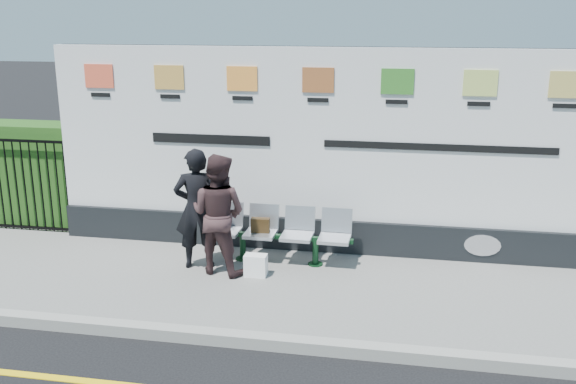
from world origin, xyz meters
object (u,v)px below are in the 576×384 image
object	(u,v)px
woman_right	(218,214)
bench	(279,248)
woman_left	(197,209)
billboard	(318,165)

from	to	relation	value
woman_right	bench	bearing A→B (deg)	-133.65
woman_left	bench	bearing A→B (deg)	-179.21
bench	billboard	bearing A→B (deg)	54.96
woman_left	woman_right	xyz separation A→B (m)	(0.34, -0.12, -0.02)
billboard	bench	size ratio (longest dim) A/B	3.93
bench	woman_right	bearing A→B (deg)	-146.37
bench	woman_right	size ratio (longest dim) A/B	1.22
billboard	bench	distance (m)	1.34
bench	woman_left	bearing A→B (deg)	-161.06
bench	woman_right	world-z (taller)	woman_right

